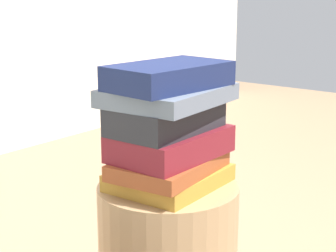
{
  "coord_description": "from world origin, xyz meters",
  "views": [
    {
      "loc": [
        -0.95,
        -0.74,
        0.96
      ],
      "look_at": [
        0.0,
        0.0,
        0.65
      ],
      "focal_mm": 60.13,
      "sensor_mm": 36.0,
      "label": 1
    }
  ],
  "objects": [
    {
      "name": "book_ochre",
      "position": [
        0.01,
        -0.0,
        0.53
      ],
      "size": [
        0.26,
        0.21,
        0.04
      ],
      "primitive_type": "cube",
      "rotation": [
        0.0,
        0.0,
        0.04
      ],
      "color": "#B7842D",
      "rests_on": "side_table"
    },
    {
      "name": "book_charcoal",
      "position": [
        -0.01,
        -0.0,
        0.68
      ],
      "size": [
        0.25,
        0.16,
        0.06
      ],
      "primitive_type": "cube",
      "rotation": [
        0.0,
        0.0,
        0.02
      ],
      "color": "#28282D",
      "rests_on": "book_maroon"
    },
    {
      "name": "book_maroon",
      "position": [
        -0.0,
        -0.01,
        0.62
      ],
      "size": [
        0.26,
        0.17,
        0.06
      ],
      "primitive_type": "cube",
      "rotation": [
        0.0,
        0.0,
        -0.0
      ],
      "color": "maroon",
      "rests_on": "book_rust"
    },
    {
      "name": "book_navy",
      "position": [
        -0.01,
        -0.01,
        0.77
      ],
      "size": [
        0.28,
        0.18,
        0.05
      ],
      "primitive_type": "cube",
      "rotation": [
        0.0,
        0.0,
        -0.09
      ],
      "color": "#19234C",
      "rests_on": "book_slate"
    },
    {
      "name": "book_rust",
      "position": [
        -0.01,
        -0.01,
        0.57
      ],
      "size": [
        0.27,
        0.2,
        0.03
      ],
      "primitive_type": "cube",
      "rotation": [
        0.0,
        0.0,
        0.11
      ],
      "color": "#994723",
      "rests_on": "book_ochre"
    },
    {
      "name": "book_slate",
      "position": [
        -0.0,
        0.0,
        0.72
      ],
      "size": [
        0.28,
        0.23,
        0.04
      ],
      "primitive_type": "cube",
      "rotation": [
        0.0,
        0.0,
        0.07
      ],
      "color": "slate",
      "rests_on": "book_charcoal"
    }
  ]
}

